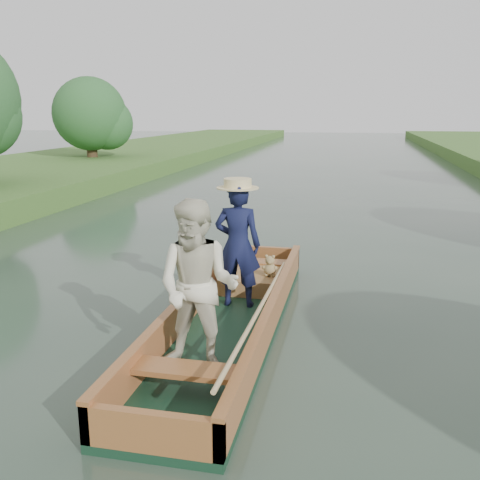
# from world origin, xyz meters

# --- Properties ---
(ground) EXTENTS (120.00, 120.00, 0.00)m
(ground) POSITION_xyz_m (0.00, 0.00, 0.00)
(ground) COLOR #283D30
(ground) RESTS_ON ground
(trees_far) EXTENTS (22.84, 15.94, 4.56)m
(trees_far) POSITION_xyz_m (1.59, 8.75, 2.47)
(trees_far) COLOR #47331E
(trees_far) RESTS_ON ground
(punt) EXTENTS (1.12, 5.00, 1.73)m
(punt) POSITION_xyz_m (-0.01, -0.21, 0.57)
(punt) COLOR #13311F
(punt) RESTS_ON ground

